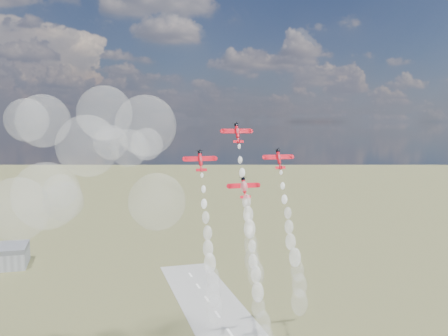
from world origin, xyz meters
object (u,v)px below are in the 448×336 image
plane_left (200,160)px  plane_right (279,159)px  plane_slot (244,187)px  plane_lead (237,133)px

plane_left → plane_right: size_ratio=1.00×
plane_left → plane_slot: (14.36, -3.94, -9.25)m
plane_right → plane_lead: bearing=164.7°
plane_lead → plane_right: 17.53m
plane_right → plane_slot: bearing=-164.7°
plane_lead → plane_left: (-14.36, -3.94, -9.25)m
plane_left → plane_slot: 17.53m
plane_left → plane_slot: size_ratio=1.00×
plane_right → plane_slot: plane_right is taller
plane_left → plane_right: 28.73m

